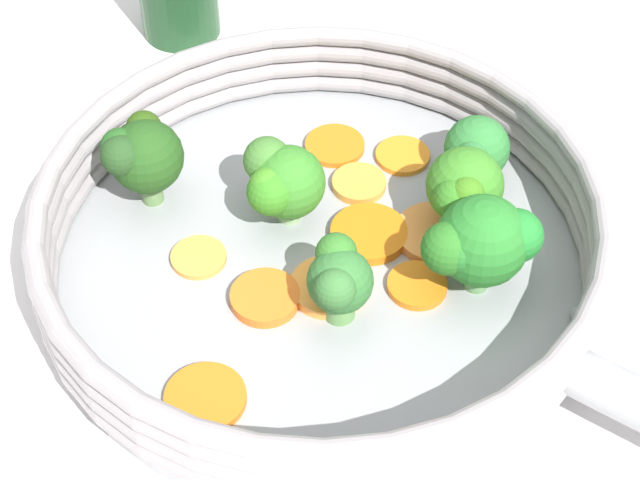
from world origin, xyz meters
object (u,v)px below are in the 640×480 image
carrot_slice_3 (403,156)px  broccoli_floret_0 (481,242)px  broccoli_floret_3 (281,181)px  carrot_slice_7 (328,287)px  carrot_slice_0 (199,257)px  carrot_slice_5 (358,183)px  carrot_slice_8 (418,284)px  broccoli_floret_4 (141,154)px  carrot_slice_6 (205,398)px  broccoli_floret_5 (476,149)px  skillet (320,268)px  broccoli_floret_2 (463,190)px  broccoli_floret_1 (339,279)px  carrot_slice_4 (436,234)px  carrot_slice_2 (369,234)px  carrot_slice_9 (265,298)px  carrot_slice_1 (335,146)px

carrot_slice_3 → broccoli_floret_0: size_ratio=0.55×
broccoli_floret_3 → carrot_slice_7: bearing=-132.3°
carrot_slice_0 → carrot_slice_5: (0.08, -0.06, 0.00)m
carrot_slice_0 → carrot_slice_8: (0.03, -0.11, 0.00)m
carrot_slice_3 → carrot_slice_5: 0.04m
broccoli_floret_4 → carrot_slice_6: bearing=-140.8°
carrot_slice_6 → broccoli_floret_4: broccoli_floret_4 is taller
carrot_slice_8 → broccoli_floret_5: (0.09, -0.00, 0.02)m
carrot_slice_3 → carrot_slice_0: bearing=147.0°
skillet → broccoli_floret_2: size_ratio=5.41×
carrot_slice_6 → broccoli_floret_0: bearing=-40.3°
broccoli_floret_0 → broccoli_floret_1: 0.07m
carrot_slice_4 → carrot_slice_8: bearing=-176.7°
carrot_slice_2 → carrot_slice_9: size_ratio=1.16×
carrot_slice_8 → broccoli_floret_1: size_ratio=0.71×
broccoli_floret_4 → broccoli_floret_3: bearing=-79.0°
carrot_slice_7 → broccoli_floret_3: (0.04, 0.04, 0.03)m
carrot_slice_5 → carrot_slice_9: (-0.10, 0.01, 0.00)m
carrot_slice_9 → broccoli_floret_4: (0.04, 0.09, 0.03)m
broccoli_floret_2 → broccoli_floret_1: bearing=152.7°
carrot_slice_4 → broccoli_floret_0: size_ratio=0.76×
carrot_slice_3 → carrot_slice_4: 0.06m
carrot_slice_1 → carrot_slice_8: (-0.08, -0.08, 0.00)m
carrot_slice_4 → broccoli_floret_5: size_ratio=1.00×
carrot_slice_0 → carrot_slice_1: 0.11m
broccoli_floret_2 → carrot_slice_1: bearing=66.0°
carrot_slice_8 → carrot_slice_2: bearing=56.5°
skillet → broccoli_floret_0: bearing=-81.4°
broccoli_floret_2 → broccoli_floret_3: (-0.03, 0.09, -0.00)m
carrot_slice_5 → broccoli_floret_4: (-0.05, 0.11, 0.03)m
broccoli_floret_0 → broccoli_floret_5: broccoli_floret_0 is taller
carrot_slice_1 → carrot_slice_0: bearing=162.0°
broccoli_floret_5 → carrot_slice_5: bearing=116.3°
broccoli_floret_4 → carrot_slice_7: bearing=-101.6°
carrot_slice_9 → broccoli_floret_4: bearing=64.7°
carrot_slice_2 → carrot_slice_9: bearing=151.3°
carrot_slice_1 → broccoli_floret_0: size_ratio=0.61×
skillet → carrot_slice_6: (-0.10, 0.02, 0.01)m
skillet → broccoli_floret_4: broccoli_floret_4 is taller
broccoli_floret_4 → broccoli_floret_5: (0.08, -0.16, -0.01)m
carrot_slice_3 → broccoli_floret_3: size_ratio=0.66×
carrot_slice_9 → broccoli_floret_2: broccoli_floret_2 is taller
carrot_slice_7 → broccoli_floret_2: broccoli_floret_2 is taller
carrot_slice_2 → broccoli_floret_4: size_ratio=0.79×
carrot_slice_3 → carrot_slice_9: size_ratio=0.87×
carrot_slice_4 → skillet: bearing=126.1°
carrot_slice_3 → broccoli_floret_5: 0.05m
broccoli_floret_1 → broccoli_floret_2: size_ratio=0.83×
carrot_slice_2 → carrot_slice_7: (-0.04, 0.01, 0.00)m
carrot_slice_3 → broccoli_floret_3: (-0.07, 0.05, 0.03)m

